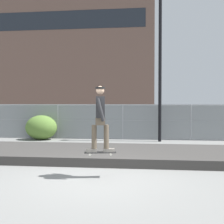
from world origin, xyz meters
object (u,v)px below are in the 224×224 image
skateboard (100,153)px  street_lamp (160,48)px  shrub_left (41,127)px  skater (100,115)px  parked_car_near (58,120)px

skateboard → street_lamp: (1.83, 7.33, 4.00)m
shrub_left → street_lamp: bearing=-0.6°
skateboard → skater: (0.00, -0.00, 0.96)m
shrub_left → parked_car_near: bearing=94.2°
parked_car_near → street_lamp: bearing=-31.6°
street_lamp → skateboard: bearing=-104.1°
skateboard → parked_car_near: 12.17m
street_lamp → shrub_left: bearing=179.4°
street_lamp → shrub_left: 7.32m
skateboard → street_lamp: size_ratio=0.11×
skater → street_lamp: bearing=75.9°
skateboard → street_lamp: 8.55m
skater → parked_car_near: bearing=112.1°
skater → parked_car_near: (-4.58, 11.27, -0.76)m
skateboard → parked_car_near: size_ratio=0.18×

